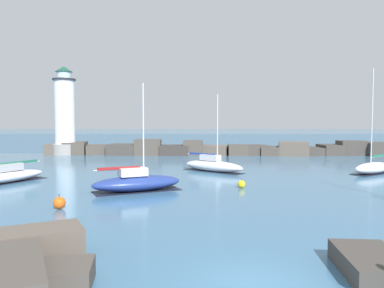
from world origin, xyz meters
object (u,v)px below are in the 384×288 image
object	(u,v)px
sailboat_moored_2	(137,182)
mooring_buoy_orange_near	(59,203)
sailboat_moored_0	(213,165)
sailboat_moored_1	(4,176)
sailboat_moored_3	(373,168)
lighthouse	(65,116)
mooring_buoy_far_side	(242,184)

from	to	relation	value
sailboat_moored_2	mooring_buoy_orange_near	xyz separation A→B (m)	(-3.74, -6.19, -0.31)
sailboat_moored_0	sailboat_moored_1	bearing A→B (deg)	-156.24
sailboat_moored_3	mooring_buoy_orange_near	xyz separation A→B (m)	(-26.80, -16.76, -0.27)
sailboat_moored_1	mooring_buoy_orange_near	distance (m)	13.17
sailboat_moored_0	lighthouse	bearing A→B (deg)	138.70
mooring_buoy_far_side	mooring_buoy_orange_near	bearing A→B (deg)	-147.22
sailboat_moored_1	sailboat_moored_2	distance (m)	13.01
sailboat_moored_0	sailboat_moored_3	xyz separation A→B (m)	(16.76, -1.36, -0.04)
mooring_buoy_orange_near	sailboat_moored_3	bearing A→B (deg)	32.01
mooring_buoy_orange_near	mooring_buoy_far_side	bearing A→B (deg)	32.78
sailboat_moored_0	sailboat_moored_1	xyz separation A→B (m)	(-18.78, -8.27, -0.07)
lighthouse	sailboat_moored_1	bearing A→B (deg)	-79.74
sailboat_moored_0	sailboat_moored_2	distance (m)	13.48
sailboat_moored_2	mooring_buoy_orange_near	bearing A→B (deg)	-121.15
lighthouse	mooring_buoy_orange_near	distance (m)	42.16
sailboat_moored_1	sailboat_moored_3	world-z (taller)	sailboat_moored_3
mooring_buoy_orange_near	mooring_buoy_far_side	world-z (taller)	mooring_buoy_orange_near
lighthouse	sailboat_moored_2	size ratio (longest dim) A/B	1.74
sailboat_moored_3	mooring_buoy_far_side	world-z (taller)	sailboat_moored_3
sailboat_moored_0	mooring_buoy_orange_near	distance (m)	20.71
mooring_buoy_far_side	sailboat_moored_2	bearing A→B (deg)	-169.19
sailboat_moored_1	sailboat_moored_3	xyz separation A→B (m)	(35.54, 6.91, 0.03)
sailboat_moored_1	sailboat_moored_3	distance (m)	36.21
sailboat_moored_0	mooring_buoy_far_side	size ratio (longest dim) A/B	10.16
lighthouse	sailboat_moored_2	xyz separation A→B (m)	(17.81, -33.09, -5.72)
sailboat_moored_1	mooring_buoy_far_side	size ratio (longest dim) A/B	12.95
sailboat_moored_0	mooring_buoy_orange_near	bearing A→B (deg)	-119.00
lighthouse	sailboat_moored_0	bearing A→B (deg)	-41.30
sailboat_moored_2	sailboat_moored_0	bearing A→B (deg)	62.16
lighthouse	sailboat_moored_0	world-z (taller)	lighthouse
mooring_buoy_orange_near	sailboat_moored_0	bearing A→B (deg)	61.00
sailboat_moored_3	sailboat_moored_1	bearing A→B (deg)	-169.00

